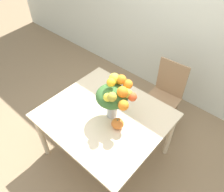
{
  "coord_description": "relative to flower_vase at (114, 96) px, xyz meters",
  "views": [
    {
      "loc": [
        1.09,
        -1.12,
        2.53
      ],
      "look_at": [
        0.07,
        0.04,
        1.04
      ],
      "focal_mm": 35.0,
      "sensor_mm": 36.0,
      "label": 1
    }
  ],
  "objects": [
    {
      "name": "ground_plane",
      "position": [
        -0.08,
        -0.05,
        -1.05
      ],
      "size": [
        12.0,
        12.0,
        0.0
      ],
      "primitive_type": "plane",
      "color": "#8E7556"
    },
    {
      "name": "pumpkin",
      "position": [
        0.13,
        -0.09,
        -0.24
      ],
      "size": [
        0.13,
        0.13,
        0.12
      ],
      "color": "orange",
      "rests_on": "dining_table"
    },
    {
      "name": "dining_chair_near_window",
      "position": [
        0.13,
        0.89,
        -0.55
      ],
      "size": [
        0.44,
        0.44,
        0.96
      ],
      "rotation": [
        0.0,
        0.0,
        0.05
      ],
      "color": "#9E7A56",
      "rests_on": "ground_plane"
    },
    {
      "name": "flower_vase",
      "position": [
        0.0,
        0.0,
        0.0
      ],
      "size": [
        0.41,
        0.36,
        0.49
      ],
      "color": "silver",
      "rests_on": "dining_table"
    },
    {
      "name": "dining_table",
      "position": [
        -0.08,
        -0.05,
        -0.38
      ],
      "size": [
        1.27,
        1.14,
        0.75
      ],
      "color": "beige",
      "rests_on": "ground_plane"
    },
    {
      "name": "wall_back",
      "position": [
        -0.08,
        1.54,
        0.3
      ],
      "size": [
        8.0,
        0.06,
        2.7
      ],
      "color": "silver",
      "rests_on": "ground_plane"
    }
  ]
}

